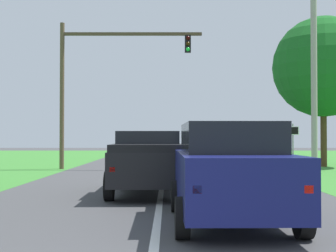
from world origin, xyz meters
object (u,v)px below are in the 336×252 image
(pickup_truck_lead, at_px, (148,161))
(utility_pole_right, at_px, (313,84))
(keep_moving_sign, at_px, (292,141))
(red_suv_near, at_px, (229,170))
(traffic_light, at_px, (98,72))
(oak_tree_right, at_px, (322,67))

(pickup_truck_lead, xyz_separation_m, utility_pole_right, (7.24, 7.56, 3.16))
(keep_moving_sign, bearing_deg, red_suv_near, -108.81)
(traffic_light, distance_m, oak_tree_right, 12.92)
(keep_moving_sign, distance_m, utility_pole_right, 3.62)
(traffic_light, xyz_separation_m, keep_moving_sign, (10.04, -1.52, -3.66))
(oak_tree_right, bearing_deg, keep_moving_sign, -126.77)
(oak_tree_right, bearing_deg, traffic_light, -170.71)
(red_suv_near, xyz_separation_m, traffic_light, (-4.98, 16.39, 4.13))
(red_suv_near, xyz_separation_m, pickup_truck_lead, (-1.83, 4.84, -0.07))
(pickup_truck_lead, bearing_deg, utility_pole_right, 46.23)
(pickup_truck_lead, distance_m, keep_moving_sign, 12.18)
(red_suv_near, relative_size, utility_pole_right, 0.60)
(utility_pole_right, bearing_deg, pickup_truck_lead, -133.77)
(pickup_truck_lead, bearing_deg, keep_moving_sign, 55.50)
(traffic_light, relative_size, utility_pole_right, 0.95)
(traffic_light, bearing_deg, keep_moving_sign, -8.62)
(red_suv_near, relative_size, oak_tree_right, 0.57)
(red_suv_near, xyz_separation_m, keep_moving_sign, (5.07, 14.87, 0.48))
(red_suv_near, bearing_deg, traffic_light, 106.89)
(traffic_light, xyz_separation_m, oak_tree_right, (12.74, 2.08, 0.59))
(red_suv_near, distance_m, oak_tree_right, 20.59)
(oak_tree_right, bearing_deg, pickup_truck_lead, -125.11)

